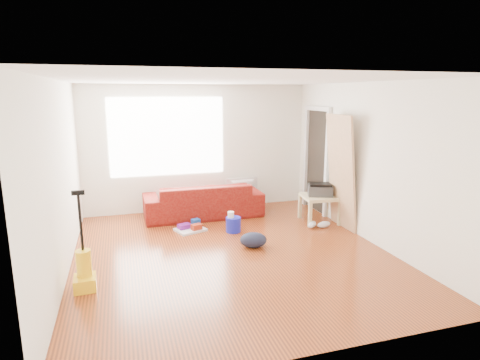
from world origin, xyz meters
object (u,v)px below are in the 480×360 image
object	(u,v)px
bucket	(233,232)
cleaning_tray	(191,228)
side_table	(320,200)
tv_stand	(243,202)
vacuum	(84,271)
sofa	(204,216)
backpack	(253,247)

from	to	relation	value
bucket	cleaning_tray	xyz separation A→B (m)	(-0.69, 0.27, 0.05)
side_table	cleaning_tray	world-z (taller)	side_table
tv_stand	vacuum	xyz separation A→B (m)	(-2.86, -2.77, 0.09)
side_table	vacuum	xyz separation A→B (m)	(-3.95, -1.54, -0.20)
vacuum	side_table	bearing A→B (deg)	18.92
vacuum	bucket	bearing A→B (deg)	30.19
sofa	side_table	world-z (taller)	side_table
side_table	vacuum	distance (m)	4.24
backpack	sofa	bearing A→B (deg)	114.77
backpack	vacuum	world-z (taller)	vacuum
side_table	tv_stand	bearing A→B (deg)	131.66
cleaning_tray	vacuum	distance (m)	2.36
sofa	backpack	xyz separation A→B (m)	(0.41, -1.81, 0.00)
side_table	cleaning_tray	bearing A→B (deg)	175.37
tv_stand	cleaning_tray	xyz separation A→B (m)	(-1.26, -1.04, -0.08)
side_table	backpack	bearing A→B (deg)	-151.54
side_table	cleaning_tray	size ratio (longest dim) A/B	1.18
tv_stand	cleaning_tray	size ratio (longest dim) A/B	1.29
cleaning_tray	backpack	size ratio (longest dim) A/B	1.38
cleaning_tray	backpack	xyz separation A→B (m)	(0.79, -1.04, -0.05)
side_table	backpack	size ratio (longest dim) A/B	1.63
sofa	cleaning_tray	size ratio (longest dim) A/B	3.90
cleaning_tray	sofa	bearing A→B (deg)	63.75
sofa	tv_stand	xyz separation A→B (m)	(0.88, 0.27, 0.13)
cleaning_tray	bucket	bearing A→B (deg)	-21.63
side_table	backpack	distance (m)	1.83
bucket	cleaning_tray	distance (m)	0.74
sofa	bucket	distance (m)	1.09
tv_stand	side_table	size ratio (longest dim) A/B	1.09
tv_stand	bucket	size ratio (longest dim) A/B	2.89
tv_stand	backpack	size ratio (longest dim) A/B	1.78
tv_stand	side_table	distance (m)	1.67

